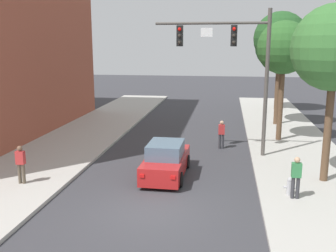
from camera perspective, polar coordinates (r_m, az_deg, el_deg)
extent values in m
plane|color=#38383D|center=(14.36, -2.66, -12.39)|extent=(120.00, 120.00, 0.00)
cylinder|color=#514C47|center=(20.45, 14.29, 5.95)|extent=(0.20, 0.20, 7.50)
cylinder|color=#514C47|center=(20.29, 6.42, 14.83)|extent=(5.72, 0.14, 0.14)
cube|color=black|center=(20.25, 9.69, 12.97)|extent=(0.32, 0.28, 1.05)
sphere|color=red|center=(20.11, 9.73, 13.92)|extent=(0.18, 0.18, 0.18)
sphere|color=#2D2823|center=(20.10, 9.70, 12.98)|extent=(0.18, 0.18, 0.18)
sphere|color=#2D2823|center=(20.10, 9.67, 12.04)|extent=(0.18, 0.18, 0.18)
cube|color=black|center=(20.40, 1.76, 13.13)|extent=(0.32, 0.28, 1.05)
sphere|color=red|center=(20.26, 1.71, 14.07)|extent=(0.18, 0.18, 0.18)
sphere|color=#2D2823|center=(20.25, 1.70, 13.13)|extent=(0.18, 0.18, 0.18)
sphere|color=#2D2823|center=(20.25, 1.70, 12.20)|extent=(0.18, 0.18, 0.18)
cube|color=white|center=(20.26, 5.72, 13.58)|extent=(0.60, 0.03, 0.44)
cube|color=#B21E1E|center=(17.74, -0.27, -5.60)|extent=(1.75, 4.22, 0.80)
cube|color=slate|center=(17.40, -0.36, -3.49)|extent=(1.52, 2.02, 0.64)
cylinder|color=black|center=(19.18, -2.01, -5.00)|extent=(0.23, 0.64, 0.64)
cylinder|color=black|center=(18.94, 2.81, -5.23)|extent=(0.23, 0.64, 0.64)
cylinder|color=black|center=(16.76, -3.77, -7.57)|extent=(0.23, 0.64, 0.64)
cylinder|color=black|center=(16.49, 1.75, -7.89)|extent=(0.23, 0.64, 0.64)
cube|color=red|center=(15.86, -3.86, -7.35)|extent=(0.20, 0.04, 0.14)
cube|color=red|center=(15.63, 0.74, -7.62)|extent=(0.20, 0.04, 0.14)
cylinder|color=brown|center=(17.57, -21.02, -6.56)|extent=(0.14, 0.14, 0.85)
cylinder|color=brown|center=(17.48, -20.50, -6.62)|extent=(0.14, 0.14, 0.85)
cube|color=#B72D2D|center=(17.32, -20.93, -4.38)|extent=(0.36, 0.22, 0.56)
sphere|color=brown|center=(17.22, -21.03, -3.10)|extent=(0.22, 0.22, 0.22)
cylinder|color=#333338|center=(22.49, 7.63, -2.26)|extent=(0.14, 0.14, 0.85)
cylinder|color=#333338|center=(22.49, 8.08, -2.27)|extent=(0.14, 0.14, 0.85)
cube|color=#B72D2D|center=(22.32, 7.91, -0.51)|extent=(0.36, 0.22, 0.56)
sphere|color=tan|center=(22.24, 7.94, 0.50)|extent=(0.22, 0.22, 0.22)
cylinder|color=#333338|center=(15.63, 17.91, -8.63)|extent=(0.14, 0.14, 0.85)
cylinder|color=#333338|center=(15.66, 18.57, -8.64)|extent=(0.14, 0.14, 0.85)
cube|color=#337F47|center=(15.42, 18.42, -6.18)|extent=(0.36, 0.22, 0.56)
sphere|color=tan|center=(15.30, 18.51, -4.76)|extent=(0.22, 0.22, 0.22)
cylinder|color=#B2B2B7|center=(15.99, 17.51, -8.71)|extent=(0.24, 0.24, 0.55)
sphere|color=#B2B2B7|center=(15.88, 17.58, -7.58)|extent=(0.22, 0.22, 0.22)
cylinder|color=#B2B2B7|center=(15.96, 16.87, -8.61)|extent=(0.12, 0.09, 0.09)
cylinder|color=#B2B2B7|center=(16.01, 18.16, -8.62)|extent=(0.12, 0.09, 0.09)
cylinder|color=brown|center=(17.63, 22.46, -0.78)|extent=(0.32, 0.32, 4.31)
sphere|color=#387033|center=(17.25, 23.40, 10.55)|extent=(3.53, 3.53, 3.53)
cylinder|color=brown|center=(24.39, 16.23, 3.09)|extent=(0.32, 0.32, 4.39)
sphere|color=#2D6028|center=(24.12, 16.71, 11.02)|extent=(3.13, 3.13, 3.13)
cylinder|color=brown|center=(29.19, 15.81, 4.87)|extent=(0.32, 0.32, 4.75)
sphere|color=#235123|center=(28.99, 16.24, 12.29)|extent=(3.74, 3.74, 3.74)
cylinder|color=brown|center=(36.03, 15.74, 5.57)|extent=(0.32, 0.32, 4.01)
sphere|color=#235123|center=(35.83, 16.07, 11.23)|extent=(4.16, 4.16, 4.16)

